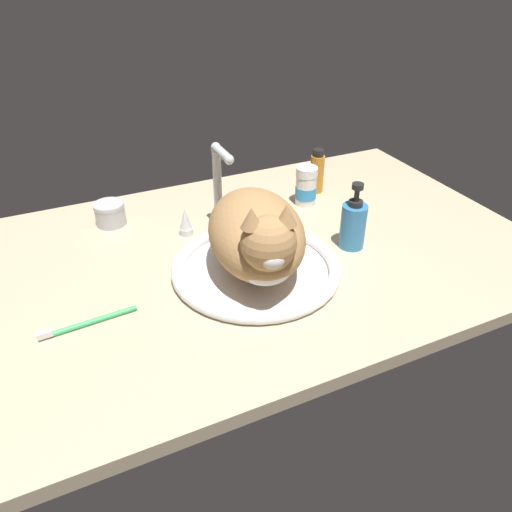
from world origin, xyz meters
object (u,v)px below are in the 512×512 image
(sink_basin, at_px, (256,268))
(faucet, at_px, (219,197))
(cat, at_px, (258,235))
(metal_jar, at_px, (110,214))
(pill_bottle, at_px, (306,187))
(soap_pump_bottle, at_px, (353,224))
(amber_bottle, at_px, (317,172))
(toothbrush, at_px, (86,323))

(sink_basin, xyz_separation_m, faucet, (0.00, 0.20, 0.07))
(cat, height_order, metal_jar, cat)
(cat, bearing_deg, pill_bottle, 44.53)
(faucet, xyz_separation_m, pill_bottle, (0.25, 0.03, -0.04))
(cat, relative_size, metal_jar, 5.36)
(sink_basin, distance_m, cat, 0.09)
(metal_jar, bearing_deg, cat, -57.00)
(cat, bearing_deg, sink_basin, 75.81)
(soap_pump_bottle, bearing_deg, pill_bottle, 87.41)
(pill_bottle, xyz_separation_m, amber_bottle, (0.06, 0.05, 0.01))
(sink_basin, xyz_separation_m, soap_pump_bottle, (0.24, 0.00, 0.04))
(sink_basin, bearing_deg, metal_jar, 124.97)
(cat, bearing_deg, amber_bottle, 43.59)
(pill_bottle, height_order, amber_bottle, amber_bottle)
(faucet, height_order, soap_pump_bottle, faucet)
(metal_jar, bearing_deg, soap_pump_bottle, -35.00)
(sink_basin, height_order, cat, cat)
(sink_basin, relative_size, metal_jar, 4.82)
(toothbrush, bearing_deg, amber_bottle, 24.97)
(cat, distance_m, metal_jar, 0.43)
(metal_jar, distance_m, pill_bottle, 0.49)
(metal_jar, relative_size, pill_bottle, 0.72)
(metal_jar, height_order, pill_bottle, pill_bottle)
(faucet, xyz_separation_m, metal_jar, (-0.23, 0.13, -0.05))
(sink_basin, height_order, pill_bottle, pill_bottle)
(metal_jar, bearing_deg, sink_basin, -55.03)
(metal_jar, distance_m, toothbrush, 0.38)
(toothbrush, bearing_deg, metal_jar, 72.30)
(faucet, relative_size, toothbrush, 1.20)
(faucet, bearing_deg, soap_pump_bottle, -40.01)
(faucet, height_order, amber_bottle, faucet)
(faucet, distance_m, soap_pump_bottle, 0.31)
(metal_jar, xyz_separation_m, toothbrush, (-0.11, -0.36, -0.02))
(amber_bottle, bearing_deg, toothbrush, -155.03)
(cat, height_order, toothbrush, cat)
(metal_jar, height_order, toothbrush, metal_jar)
(pill_bottle, xyz_separation_m, toothbrush, (-0.60, -0.26, -0.04))
(amber_bottle, bearing_deg, pill_bottle, -140.51)
(soap_pump_bottle, distance_m, amber_bottle, 0.29)
(cat, xyz_separation_m, pill_bottle, (0.25, 0.25, -0.05))
(pill_bottle, height_order, toothbrush, pill_bottle)
(sink_basin, distance_m, pill_bottle, 0.34)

